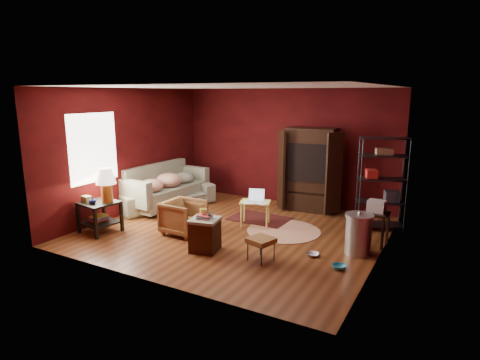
# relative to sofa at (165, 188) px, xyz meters

# --- Properties ---
(room) EXTENTS (5.54, 5.04, 2.84)m
(room) POSITION_rel_sofa_xyz_m (2.28, -0.70, 0.95)
(room) COLOR brown
(room) RESTS_ON ground
(sofa) EXTENTS (1.51, 2.41, 0.91)m
(sofa) POSITION_rel_sofa_xyz_m (0.00, 0.00, 0.00)
(sofa) COLOR gray
(sofa) RESTS_ON ground
(armchair) EXTENTS (0.67, 0.71, 0.73)m
(armchair) POSITION_rel_sofa_xyz_m (1.52, -1.30, -0.09)
(armchair) COLOR black
(armchair) RESTS_ON ground
(pet_bowl_steel) EXTENTS (0.22, 0.07, 0.21)m
(pet_bowl_steel) POSITION_rel_sofa_xyz_m (4.10, -1.15, -0.35)
(pet_bowl_steel) COLOR silver
(pet_bowl_steel) RESTS_ON ground
(pet_bowl_turquoise) EXTENTS (0.22, 0.07, 0.22)m
(pet_bowl_turquoise) POSITION_rel_sofa_xyz_m (4.62, -1.44, -0.35)
(pet_bowl_turquoise) COLOR #29A0C3
(pet_bowl_turquoise) RESTS_ON ground
(vase) EXTENTS (0.18, 0.18, 0.14)m
(vase) POSITION_rel_sofa_xyz_m (0.04, -2.19, 0.23)
(vase) COLOR #0D1743
(vase) RESTS_ON side_table
(mug) EXTENTS (0.14, 0.12, 0.13)m
(mug) POSITION_rel_sofa_xyz_m (2.35, -1.81, 0.26)
(mug) COLOR #FFFB7C
(mug) RESTS_ON hamper
(side_table) EXTENTS (0.73, 0.73, 1.28)m
(side_table) POSITION_rel_sofa_xyz_m (0.10, -1.98, 0.31)
(side_table) COLOR black
(side_table) RESTS_ON ground
(sofa_cushions) EXTENTS (1.02, 2.27, 0.93)m
(sofa_cushions) POSITION_rel_sofa_xyz_m (-0.03, 0.03, 0.00)
(sofa_cushions) COLOR gray
(sofa_cushions) RESTS_ON sofa
(hamper) EXTENTS (0.56, 0.56, 0.67)m
(hamper) POSITION_rel_sofa_xyz_m (2.38, -1.83, -0.15)
(hamper) COLOR #3E1D0E
(hamper) RESTS_ON ground
(footstool) EXTENTS (0.47, 0.47, 0.39)m
(footstool) POSITION_rel_sofa_xyz_m (3.41, -1.74, -0.12)
(footstool) COLOR black
(footstool) RESTS_ON ground
(rug_round) EXTENTS (1.67, 1.67, 0.01)m
(rug_round) POSITION_rel_sofa_xyz_m (3.17, -0.23, -0.45)
(rug_round) COLOR beige
(rug_round) RESTS_ON ground
(rug_oriental) EXTENTS (1.27, 0.86, 0.01)m
(rug_oriental) POSITION_rel_sofa_xyz_m (2.41, 0.22, -0.44)
(rug_oriental) COLOR #4F1615
(rug_oriental) RESTS_ON ground
(laptop_desk) EXTENTS (0.70, 0.61, 0.74)m
(laptop_desk) POSITION_rel_sofa_xyz_m (2.52, -0.18, 0.01)
(laptop_desk) COLOR #FFF574
(laptop_desk) RESTS_ON ground
(tv_armoire) EXTENTS (1.51, 0.87, 1.92)m
(tv_armoire) POSITION_rel_sofa_xyz_m (3.09, 1.43, 0.54)
(tv_armoire) COLOR black
(tv_armoire) RESTS_ON ground
(wire_shelving) EXTENTS (0.99, 0.70, 1.86)m
(wire_shelving) POSITION_rel_sofa_xyz_m (4.81, 0.82, 0.56)
(wire_shelving) COLOR #26292E
(wire_shelving) RESTS_ON ground
(small_stand) EXTENTS (0.44, 0.44, 0.84)m
(small_stand) POSITION_rel_sofa_xyz_m (4.89, -0.14, 0.17)
(small_stand) COLOR black
(small_stand) RESTS_ON ground
(trash_can) EXTENTS (0.61, 0.61, 0.75)m
(trash_can) POSITION_rel_sofa_xyz_m (4.72, -0.67, -0.10)
(trash_can) COLOR #B9BFC1
(trash_can) RESTS_ON ground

